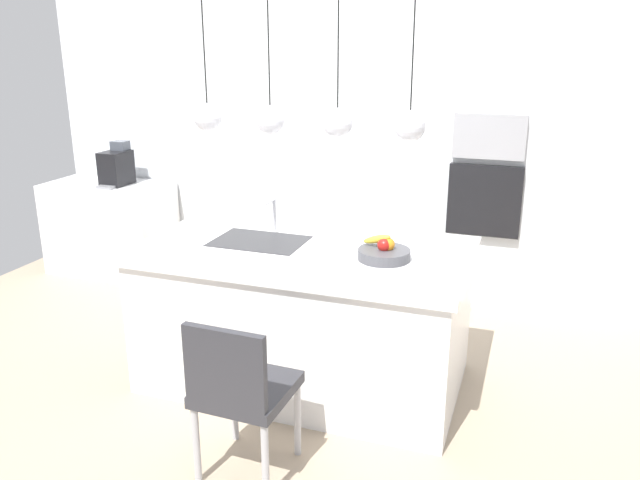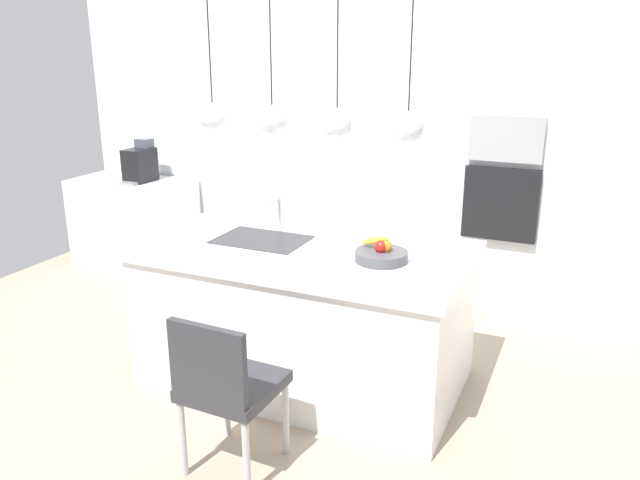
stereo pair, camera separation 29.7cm
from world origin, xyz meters
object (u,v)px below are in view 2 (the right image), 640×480
Objects in this scene: fruit_bowl at (381,254)px; oven at (501,204)px; coffee_machine at (140,164)px; chair_near at (226,384)px; microwave at (506,138)px.

oven is (0.40, 1.65, -0.06)m from fruit_bowl.
chair_near is (2.32, -2.27, -0.50)m from coffee_machine.
oven is (0.00, 0.00, -0.50)m from microwave.
oven reaches higher than fruit_bowl.
coffee_machine is 3.22m from microwave.
microwave is at bearing 76.40° from fruit_bowl.
chair_near is at bearing -116.92° from fruit_bowl.
microwave is at bearing 71.40° from chair_near.
microwave is 2.85m from chair_near.
fruit_bowl reaches higher than chair_near.
microwave reaches higher than chair_near.
microwave is (3.18, 0.30, 0.39)m from coffee_machine.
coffee_machine is at bearing 135.63° from chair_near.
oven is at bearing 76.40° from fruit_bowl.
microwave is 0.96× the size of oven.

